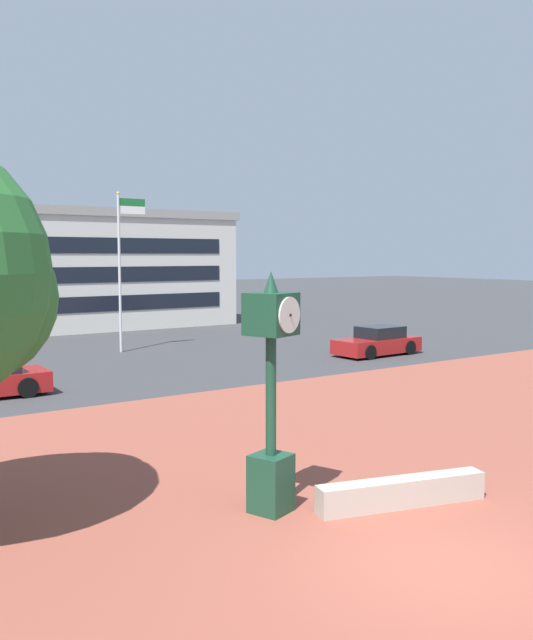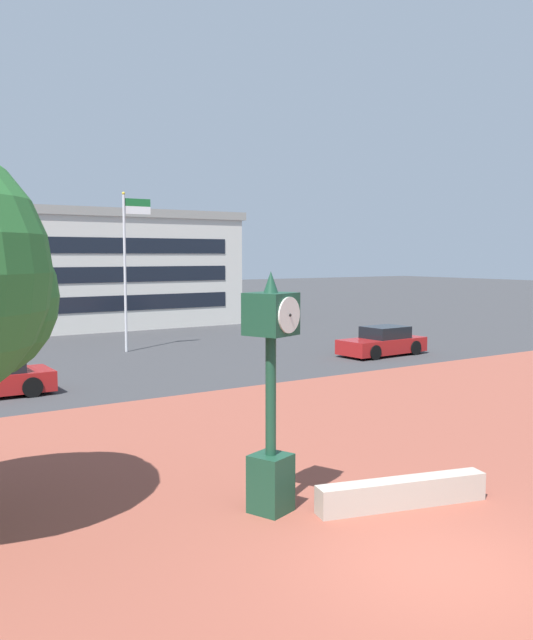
{
  "view_description": "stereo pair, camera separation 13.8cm",
  "coord_description": "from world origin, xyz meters",
  "px_view_note": "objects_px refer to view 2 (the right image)",
  "views": [
    {
      "loc": [
        -7.43,
        -6.44,
        4.44
      ],
      "look_at": [
        -0.72,
        3.27,
        3.33
      ],
      "focal_mm": 38.65,
      "sensor_mm": 36.0,
      "label": 1
    },
    {
      "loc": [
        -7.31,
        -6.52,
        4.44
      ],
      "look_at": [
        -0.72,
        3.27,
        3.33
      ],
      "focal_mm": 38.65,
      "sensor_mm": 36.0,
      "label": 2
    }
  ],
  "objects_px": {
    "flagpole_primary": "(127,261)",
    "car_street_far": "(383,342)",
    "street_clock": "(271,395)",
    "civic_building": "(12,269)"
  },
  "relations": [
    {
      "from": "street_clock",
      "to": "flagpole_primary",
      "type": "relative_size",
      "value": 0.57
    },
    {
      "from": "flagpole_primary",
      "to": "car_street_far",
      "type": "bearing_deg",
      "value": -39.59
    },
    {
      "from": "civic_building",
      "to": "flagpole_primary",
      "type": "bearing_deg",
      "value": -82.94
    },
    {
      "from": "street_clock",
      "to": "civic_building",
      "type": "xyz_separation_m",
      "value": [
        4.08,
        33.93,
        1.53
      ]
    },
    {
      "from": "car_street_far",
      "to": "flagpole_primary",
      "type": "distance_m",
      "value": 12.15
    },
    {
      "from": "car_street_far",
      "to": "street_clock",
      "type": "bearing_deg",
      "value": 128.29
    },
    {
      "from": "flagpole_primary",
      "to": "civic_building",
      "type": "bearing_deg",
      "value": 97.06
    },
    {
      "from": "flagpole_primary",
      "to": "street_clock",
      "type": "bearing_deg",
      "value": -106.04
    },
    {
      "from": "car_street_far",
      "to": "civic_building",
      "type": "relative_size",
      "value": 0.16
    },
    {
      "from": "street_clock",
      "to": "flagpole_primary",
      "type": "bearing_deg",
      "value": 53.94
    }
  ]
}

